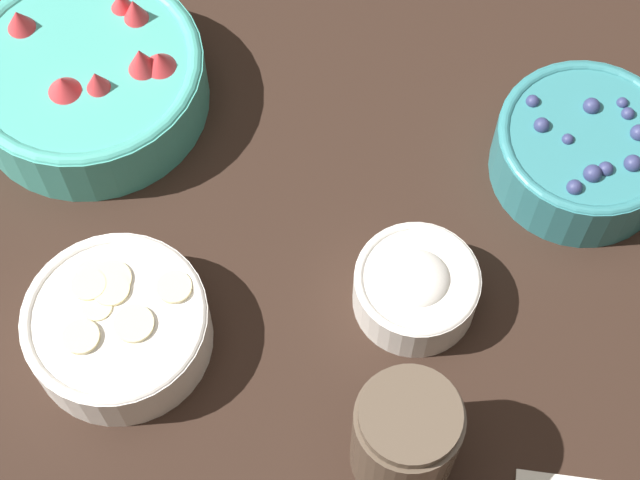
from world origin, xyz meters
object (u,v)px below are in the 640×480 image
at_px(bowl_cream, 416,287).
at_px(jar_chocolate, 405,438).
at_px(bowl_strawberries, 88,77).
at_px(bowl_bananas, 118,325).
at_px(bowl_blueberries, 585,149).

xyz_separation_m(bowl_cream, jar_chocolate, (0.00, 0.13, 0.02)).
bearing_deg(bowl_strawberries, jar_chocolate, 133.57).
bearing_deg(bowl_bananas, jar_chocolate, 161.01).
distance_m(bowl_strawberries, bowl_blueberries, 0.44).
xyz_separation_m(bowl_bananas, bowl_cream, (-0.24, -0.05, -0.00)).
height_order(bowl_blueberries, jar_chocolate, jar_chocolate).
distance_m(bowl_bananas, jar_chocolate, 0.25).
bearing_deg(bowl_blueberries, jar_chocolate, 62.11).
distance_m(bowl_blueberries, bowl_bananas, 0.42).
height_order(bowl_strawberries, bowl_cream, bowl_strawberries).
distance_m(bowl_cream, jar_chocolate, 0.14).
height_order(bowl_blueberries, bowl_bananas, bowl_blueberries).
bearing_deg(bowl_cream, bowl_strawberries, -30.53).
xyz_separation_m(bowl_bananas, jar_chocolate, (-0.23, 0.08, 0.02)).
xyz_separation_m(bowl_strawberries, bowl_bananas, (-0.07, 0.23, -0.01)).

